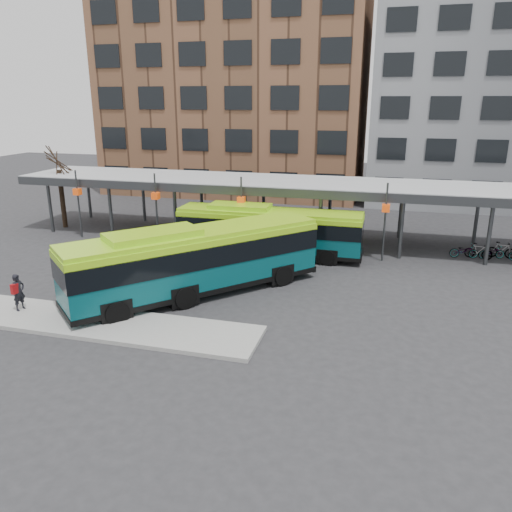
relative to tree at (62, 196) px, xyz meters
The scene contains 10 objects.
ground 21.77m from the tree, 33.69° to the right, with size 120.00×120.00×0.00m, color #28282B.
boarding_island 19.67m from the tree, 50.19° to the right, with size 14.00×3.00×0.18m, color gray.
canopy 18.03m from the tree, ahead, with size 40.00×6.53×4.80m.
tree is the anchor object (origin of this frame).
building_brick 23.18m from the tree, 68.20° to the left, with size 26.00×14.00×22.00m, color brown.
building_grey 40.17m from the tree, 30.47° to the left, with size 24.00×14.00×20.00m, color slate.
bus_front 18.35m from the tree, 34.78° to the right, with size 10.84×11.63×3.62m.
bus_rear 17.24m from the tree, ahead, with size 11.55×2.66×3.18m.
pedestrian 16.90m from the tree, 61.35° to the right, with size 0.52×0.70×1.72m.
bike_rack 30.63m from the tree, ahead, with size 5.20×1.31×1.03m.
Camera 1 is at (6.15, -20.47, 9.47)m, focal length 35.00 mm.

